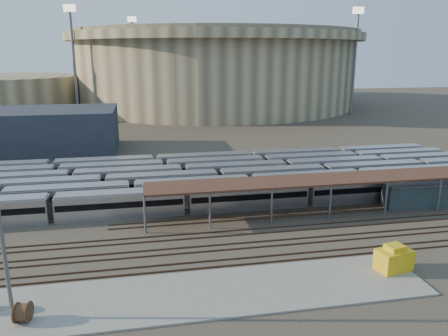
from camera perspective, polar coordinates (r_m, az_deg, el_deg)
ground at (r=58.19m, az=-2.19°, el=-8.40°), size 420.00×420.00×0.00m
apron at (r=44.37m, az=-5.82°, el=-16.31°), size 50.00×9.00×0.20m
subway_trains at (r=74.61m, az=-6.63°, el=-1.69°), size 126.25×23.90×3.60m
inspection_shed at (r=66.67m, az=16.27°, el=-1.38°), size 60.30×6.00×5.30m
empty_tracks at (r=53.65m, az=-1.38°, el=-10.40°), size 170.00×9.62×0.18m
stadium at (r=195.72m, az=-1.11°, el=13.06°), size 124.00×124.00×32.50m
secondary_arena at (r=190.84m, az=-26.89°, el=8.57°), size 56.00×56.00×14.00m
service_building at (r=112.69m, az=-24.63°, el=4.39°), size 42.00×20.00×10.00m
floodlight_0 at (r=164.37m, az=-19.03°, el=13.36°), size 4.00×1.00×38.40m
floodlight_2 at (r=171.51m, az=16.72°, el=13.57°), size 4.00×1.00×38.40m
floodlight_3 at (r=212.87m, az=-11.68°, el=14.04°), size 4.00×1.00×38.40m
teal_boxcar at (r=74.36m, az=25.15°, el=-3.23°), size 14.30×3.32×3.31m
cable_reel_west at (r=43.70m, az=-24.77°, el=-16.73°), size 1.35×1.99×1.83m
yellow_equipment at (r=51.49m, az=21.28°, el=-11.09°), size 4.05×2.99×2.29m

